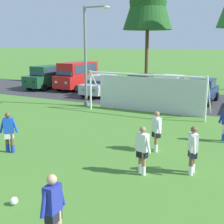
{
  "coord_description": "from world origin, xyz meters",
  "views": [
    {
      "loc": [
        6.76,
        -0.75,
        4.27
      ],
      "look_at": [
        0.67,
        11.01,
        1.28
      ],
      "focal_mm": 49.07,
      "sensor_mm": 36.0,
      "label": 1
    }
  ],
  "objects": [
    {
      "name": "player_striker_near",
      "position": [
        -2.18,
        7.67,
        0.82
      ],
      "size": [
        0.67,
        0.47,
        1.64
      ],
      "color": "brown",
      "rests_on": "ground"
    },
    {
      "name": "parked_car_slot_right",
      "position": [
        2.35,
        21.91,
        0.88
      ],
      "size": [
        2.14,
        4.25,
        1.72
      ],
      "color": "navy",
      "rests_on": "ground"
    },
    {
      "name": "soccer_ball",
      "position": [
        0.96,
        4.7,
        0.11
      ],
      "size": [
        0.22,
        0.22,
        0.22
      ],
      "color": "white",
      "rests_on": "ground"
    },
    {
      "name": "player_winger_right",
      "position": [
        2.98,
        3.85,
        0.82
      ],
      "size": [
        0.25,
        0.73,
        1.64
      ],
      "color": "tan",
      "rests_on": "ground"
    },
    {
      "name": "soccer_goal",
      "position": [
        0.11,
        16.93,
        1.29
      ],
      "size": [
        7.44,
        2.02,
        2.57
      ],
      "color": "white",
      "rests_on": "ground"
    },
    {
      "name": "player_defender_far",
      "position": [
        2.93,
        10.49,
        0.82
      ],
      "size": [
        0.57,
        0.59,
        1.64
      ],
      "color": "#936B4C",
      "rests_on": "ground"
    },
    {
      "name": "ground_plane",
      "position": [
        0.0,
        15.0,
        0.0
      ],
      "size": [
        400.0,
        400.0,
        0.0
      ],
      "primitive_type": "plane",
      "color": "#477A2D"
    },
    {
      "name": "parked_car_slot_center_right",
      "position": [
        -0.32,
        22.99,
        0.88
      ],
      "size": [
        2.08,
        4.22,
        1.72
      ],
      "color": "silver",
      "rests_on": "ground"
    },
    {
      "name": "parked_car_slot_center_left",
      "position": [
        -5.53,
        21.11,
        0.88
      ],
      "size": [
        2.06,
        4.21,
        1.72
      ],
      "color": "#B2B2BC",
      "rests_on": "ground"
    },
    {
      "name": "player_midfield_center",
      "position": [
        3.26,
        8.17,
        0.82
      ],
      "size": [
        0.71,
        0.34,
        1.64
      ],
      "color": "#936B4C",
      "rests_on": "ground"
    },
    {
      "name": "parked_car_slot_center",
      "position": [
        -2.81,
        22.84,
        0.88
      ],
      "size": [
        2.27,
        4.32,
        1.72
      ],
      "color": "black",
      "rests_on": "ground"
    },
    {
      "name": "parked_car_slot_far_left",
      "position": [
        -12.18,
        22.29,
        1.11
      ],
      "size": [
        2.3,
        4.68,
        2.16
      ],
      "color": "#194C2D",
      "rests_on": "ground"
    },
    {
      "name": "parked_car_slot_left",
      "position": [
        -9.27,
        23.13,
        1.34
      ],
      "size": [
        2.3,
        4.85,
        2.52
      ],
      "color": "red",
      "rests_on": "ground"
    },
    {
      "name": "street_lamp",
      "position": [
        -4.26,
        16.98,
        3.45
      ],
      "size": [
        2.0,
        0.32,
        6.63
      ],
      "color": "slate",
      "rests_on": "ground"
    },
    {
      "name": "player_trailing_back",
      "position": [
        4.74,
        8.94,
        0.82
      ],
      "size": [
        0.4,
        0.72,
        1.64
      ],
      "color": "brown",
      "rests_on": "ground"
    },
    {
      "name": "parking_lot_strip",
      "position": [
        0.0,
        22.03,
        0.0
      ],
      "size": [
        52.0,
        8.4,
        0.01
      ],
      "primitive_type": "cube",
      "color": "#333335",
      "rests_on": "ground"
    }
  ]
}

